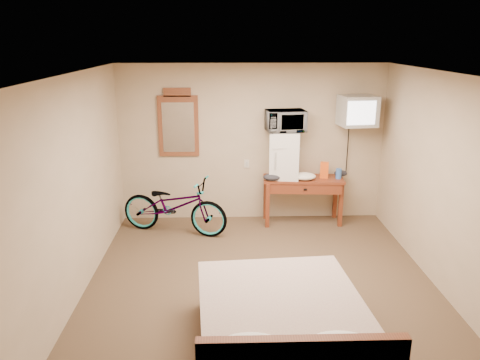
{
  "coord_description": "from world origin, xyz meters",
  "views": [
    {
      "loc": [
        -0.41,
        -4.99,
        2.87
      ],
      "look_at": [
        -0.24,
        0.68,
        1.14
      ],
      "focal_mm": 35.0,
      "sensor_mm": 36.0,
      "label": 1
    }
  ],
  "objects_px": {
    "microwave": "(285,121)",
    "crt_television": "(357,111)",
    "desk": "(303,186)",
    "bicycle": "(174,206)",
    "bed": "(285,335)",
    "mini_fridge": "(284,155)",
    "blue_cup": "(339,174)",
    "wall_mirror": "(178,124)"
  },
  "relations": [
    {
      "from": "microwave",
      "to": "crt_television",
      "type": "height_order",
      "value": "crt_television"
    },
    {
      "from": "desk",
      "to": "bicycle",
      "type": "xyz_separation_m",
      "value": [
        -2.0,
        -0.32,
        -0.18
      ]
    },
    {
      "from": "microwave",
      "to": "bicycle",
      "type": "height_order",
      "value": "microwave"
    },
    {
      "from": "bed",
      "to": "mini_fridge",
      "type": "bearing_deg",
      "value": 83.45
    },
    {
      "from": "microwave",
      "to": "blue_cup",
      "type": "relative_size",
      "value": 3.68
    },
    {
      "from": "desk",
      "to": "bicycle",
      "type": "distance_m",
      "value": 2.04
    },
    {
      "from": "microwave",
      "to": "blue_cup",
      "type": "height_order",
      "value": "microwave"
    },
    {
      "from": "mini_fridge",
      "to": "wall_mirror",
      "type": "bearing_deg",
      "value": 172.94
    },
    {
      "from": "desk",
      "to": "mini_fridge",
      "type": "distance_m",
      "value": 0.59
    },
    {
      "from": "desk",
      "to": "crt_television",
      "type": "bearing_deg",
      "value": 1.33
    },
    {
      "from": "desk",
      "to": "wall_mirror",
      "type": "xyz_separation_m",
      "value": [
        -1.96,
        0.27,
        0.96
      ]
    },
    {
      "from": "bed",
      "to": "crt_television",
      "type": "bearing_deg",
      "value": 66.47
    },
    {
      "from": "microwave",
      "to": "bicycle",
      "type": "distance_m",
      "value": 2.13
    },
    {
      "from": "microwave",
      "to": "desk",
      "type": "bearing_deg",
      "value": -18.9
    },
    {
      "from": "microwave",
      "to": "wall_mirror",
      "type": "height_order",
      "value": "wall_mirror"
    },
    {
      "from": "blue_cup",
      "to": "wall_mirror",
      "type": "height_order",
      "value": "wall_mirror"
    },
    {
      "from": "crt_television",
      "to": "wall_mirror",
      "type": "height_order",
      "value": "wall_mirror"
    },
    {
      "from": "wall_mirror",
      "to": "bicycle",
      "type": "distance_m",
      "value": 1.29
    },
    {
      "from": "crt_television",
      "to": "bicycle",
      "type": "relative_size",
      "value": 0.38
    },
    {
      "from": "mini_fridge",
      "to": "bicycle",
      "type": "bearing_deg",
      "value": -167.1
    },
    {
      "from": "blue_cup",
      "to": "crt_television",
      "type": "xyz_separation_m",
      "value": [
        0.24,
        0.04,
        0.98
      ]
    },
    {
      "from": "mini_fridge",
      "to": "wall_mirror",
      "type": "distance_m",
      "value": 1.73
    },
    {
      "from": "wall_mirror",
      "to": "bed",
      "type": "bearing_deg",
      "value": -70.99
    },
    {
      "from": "mini_fridge",
      "to": "microwave",
      "type": "height_order",
      "value": "microwave"
    },
    {
      "from": "microwave",
      "to": "bicycle",
      "type": "xyz_separation_m",
      "value": [
        -1.7,
        -0.39,
        -1.21
      ]
    },
    {
      "from": "bicycle",
      "to": "blue_cup",
      "type": "bearing_deg",
      "value": -66.33
    },
    {
      "from": "crt_television",
      "to": "bed",
      "type": "xyz_separation_m",
      "value": [
        -1.48,
        -3.4,
        -1.51
      ]
    },
    {
      "from": "bed",
      "to": "bicycle",
      "type": "bearing_deg",
      "value": 113.13
    },
    {
      "from": "microwave",
      "to": "bed",
      "type": "height_order",
      "value": "microwave"
    },
    {
      "from": "desk",
      "to": "bicycle",
      "type": "relative_size",
      "value": 0.77
    },
    {
      "from": "mini_fridge",
      "to": "desk",
      "type": "bearing_deg",
      "value": -12.19
    },
    {
      "from": "bicycle",
      "to": "desk",
      "type": "bearing_deg",
      "value": -63.89
    },
    {
      "from": "desk",
      "to": "mini_fridge",
      "type": "height_order",
      "value": "mini_fridge"
    },
    {
      "from": "bicycle",
      "to": "bed",
      "type": "distance_m",
      "value": 3.32
    },
    {
      "from": "microwave",
      "to": "blue_cup",
      "type": "bearing_deg",
      "value": -12.62
    },
    {
      "from": "wall_mirror",
      "to": "mini_fridge",
      "type": "bearing_deg",
      "value": -7.06
    },
    {
      "from": "microwave",
      "to": "wall_mirror",
      "type": "distance_m",
      "value": 1.67
    },
    {
      "from": "desk",
      "to": "blue_cup",
      "type": "relative_size",
      "value": 8.04
    },
    {
      "from": "blue_cup",
      "to": "wall_mirror",
      "type": "relative_size",
      "value": 0.15
    },
    {
      "from": "desk",
      "to": "blue_cup",
      "type": "xyz_separation_m",
      "value": [
        0.54,
        -0.02,
        0.21
      ]
    },
    {
      "from": "desk",
      "to": "blue_cup",
      "type": "bearing_deg",
      "value": -2.37
    },
    {
      "from": "microwave",
      "to": "bed",
      "type": "xyz_separation_m",
      "value": [
        -0.4,
        -3.44,
        -1.36
      ]
    }
  ]
}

